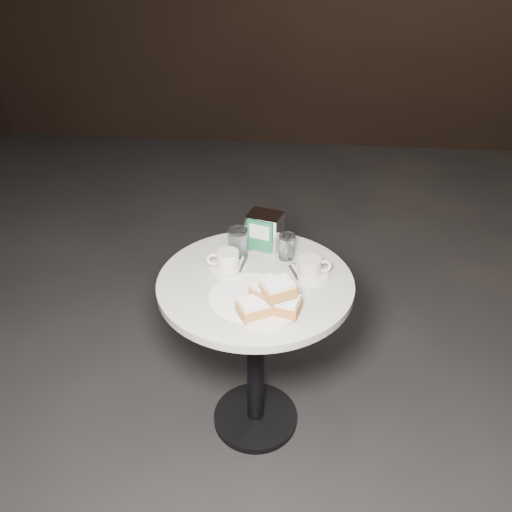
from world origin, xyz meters
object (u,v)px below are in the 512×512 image
object	(u,v)px
cafe_table	(255,322)
coffee_cup_right	(310,268)
beignet_plate	(270,301)
water_glass_right	(287,247)
water_glass_left	(238,244)
napkin_dispenser	(265,231)
coffee_cup_left	(227,261)

from	to	relation	value
cafe_table	coffee_cup_right	xyz separation A→B (m)	(0.19, 0.04, 0.23)
beignet_plate	water_glass_right	xyz separation A→B (m)	(0.04, 0.34, 0.00)
water_glass_right	water_glass_left	bearing A→B (deg)	-175.89
water_glass_left	coffee_cup_right	bearing A→B (deg)	-20.50
water_glass_left	napkin_dispenser	bearing A→B (deg)	38.35
beignet_plate	napkin_dispenser	bearing A→B (deg)	97.48
beignet_plate	water_glass_left	size ratio (longest dim) A/B	1.95
beignet_plate	cafe_table	bearing A→B (deg)	109.82
coffee_cup_left	beignet_plate	bearing A→B (deg)	-61.34
coffee_cup_left	water_glass_right	size ratio (longest dim) A/B	1.61
cafe_table	coffee_cup_right	size ratio (longest dim) A/B	4.74
cafe_table	coffee_cup_left	xyz separation A→B (m)	(-0.11, 0.06, 0.23)
napkin_dispenser	coffee_cup_left	bearing A→B (deg)	-111.27
cafe_table	coffee_cup_right	distance (m)	0.30
coffee_cup_right	water_glass_right	size ratio (longest dim) A/B	1.61
water_glass_left	water_glass_right	bearing A→B (deg)	4.11
cafe_table	beignet_plate	world-z (taller)	beignet_plate
water_glass_left	napkin_dispenser	xyz separation A→B (m)	(0.09, 0.07, 0.02)
cafe_table	coffee_cup_left	world-z (taller)	coffee_cup_left
cafe_table	water_glass_right	bearing A→B (deg)	56.44
water_glass_right	napkin_dispenser	distance (m)	0.11
coffee_cup_right	water_glass_left	xyz separation A→B (m)	(-0.27, 0.10, 0.03)
cafe_table	napkin_dispenser	distance (m)	0.35
coffee_cup_right	water_glass_right	distance (m)	0.14
cafe_table	water_glass_left	bearing A→B (deg)	119.45
coffee_cup_right	water_glass_left	bearing A→B (deg)	153.56
cafe_table	water_glass_right	xyz separation A→B (m)	(0.10, 0.15, 0.25)
cafe_table	beignet_plate	bearing A→B (deg)	-70.18
beignet_plate	coffee_cup_left	xyz separation A→B (m)	(-0.17, 0.24, -0.02)
beignet_plate	coffee_cup_right	distance (m)	0.25
coffee_cup_left	coffee_cup_right	bearing A→B (deg)	-10.56
coffee_cup_right	napkin_dispenser	size ratio (longest dim) A/B	1.05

